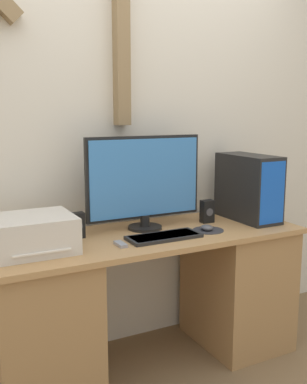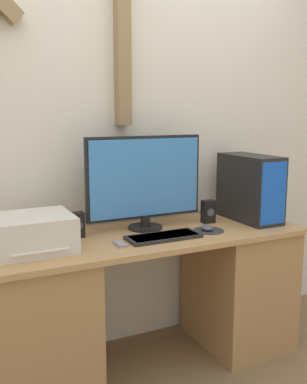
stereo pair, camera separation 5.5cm
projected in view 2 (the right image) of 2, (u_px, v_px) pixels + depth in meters
name	position (u px, v px, depth m)	size (l,w,h in m)	color
wall_back	(121.00, 127.00, 2.72)	(6.40, 0.13, 2.70)	silver
desk	(150.00, 298.00, 2.56)	(1.75, 0.64, 0.79)	tan
monitor	(145.00, 180.00, 2.55)	(0.70, 0.20, 0.54)	black
keyboard	(164.00, 237.00, 2.40)	(0.40, 0.16, 0.02)	black
mousepad	(209.00, 231.00, 2.55)	(0.18, 0.18, 0.00)	#2D2D33
mouse	(207.00, 228.00, 2.54)	(0.07, 0.08, 0.03)	#4C4C51
computer_tower	(250.00, 188.00, 2.78)	(0.20, 0.44, 0.41)	black
printer	(33.00, 233.00, 2.18)	(0.38, 0.35, 0.17)	beige
speaker_left	(77.00, 225.00, 2.41)	(0.08, 0.06, 0.14)	black
speaker_right	(208.00, 212.00, 2.73)	(0.08, 0.06, 0.14)	black
remote_control	(120.00, 244.00, 2.27)	(0.04, 0.10, 0.02)	gray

